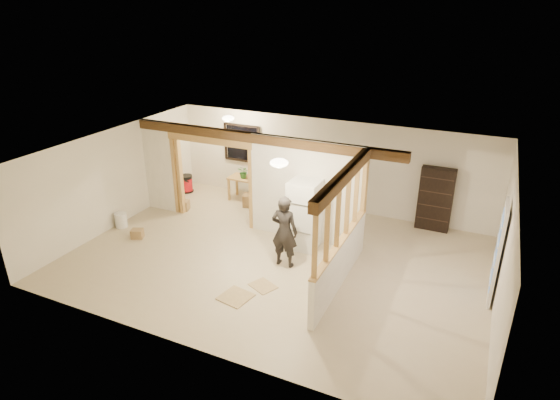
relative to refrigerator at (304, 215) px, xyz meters
The scene contains 30 objects.
floor 1.21m from the refrigerator, 112.23° to the right, with size 9.00×6.50×0.01m, color #BCAC8C.
ceiling 1.89m from the refrigerator, 112.23° to the right, with size 9.00×6.50×0.01m, color white.
wall_back 2.50m from the refrigerator, 97.74° to the left, with size 9.00×0.01×2.50m, color silver.
wall_front 4.10m from the refrigerator, 94.67° to the right, with size 9.00×0.01×2.50m, color silver.
wall_left 4.92m from the refrigerator, behind, with size 0.01×6.50×2.50m, color silver.
wall_right 4.27m from the refrigerator, 11.00° to the right, with size 0.01×6.50×2.50m, color silver.
partition_left_stub 4.42m from the refrigerator, behind, with size 0.90×0.12×2.50m, color white.
partition_center 0.59m from the refrigerator, 108.64° to the left, with size 2.80×0.12×2.50m, color white.
doorway_frame 2.77m from the refrigerator, behind, with size 2.46×0.14×2.20m, color tan.
header_beam_back 2.08m from the refrigerator, 163.70° to the left, with size 7.00×0.18×0.22m, color #52371C.
header_beam_right 2.34m from the refrigerator, 43.66° to the right, with size 0.18×3.30×0.22m, color #52371C.
pony_wall 1.78m from the refrigerator, 43.66° to the right, with size 0.12×3.20×1.00m, color white.
stud_partition 1.94m from the refrigerator, 43.66° to the right, with size 0.14×3.20×1.32m, color tan.
window_back 3.83m from the refrigerator, 141.17° to the left, with size 1.12×0.10×1.10m, color black.
french_door 4.11m from the refrigerator, ahead, with size 0.12×0.86×2.00m, color white.
ceiling_dome_main 2.11m from the refrigerator, 91.37° to the right, with size 0.36×0.36×0.16m, color #FFEABF.
ceiling_dome_util 3.60m from the refrigerator, 152.25° to the left, with size 0.32×0.32×0.14m, color #FFEABF.
hanging_bulb 2.81m from the refrigerator, 161.29° to the left, with size 0.07×0.07×0.07m, color #FFD88C.
refrigerator is the anchor object (origin of this frame).
woman 0.95m from the refrigerator, 94.37° to the right, with size 0.60×0.39×1.63m, color black.
work_table 3.18m from the refrigerator, 142.95° to the left, with size 1.11×0.55×0.70m, color tan.
potted_plant 3.18m from the refrigerator, 144.81° to the left, with size 0.32×0.28×0.36m, color #32612B.
shop_vac 4.87m from the refrigerator, 159.49° to the left, with size 0.41×0.41×0.54m, color #B20D15.
bookshelf 3.44m from the refrigerator, 40.52° to the left, with size 0.82×0.27×1.63m, color black.
bucket 4.80m from the refrigerator, 167.77° to the right, with size 0.31×0.31×0.39m, color silver.
box_util_a 2.83m from the refrigerator, 145.30° to the left, with size 0.40×0.34×0.34m, color #967549.
box_util_b 3.93m from the refrigerator, behind, with size 0.29×0.29×0.27m, color #967549.
box_front 4.14m from the refrigerator, 161.16° to the right, with size 0.28×0.23×0.23m, color #967549.
floor_panel_near 2.65m from the refrigerator, 99.81° to the right, with size 0.57×0.57×0.02m, color tan.
floor_panel_far 2.09m from the refrigerator, 93.42° to the right, with size 0.51×0.41×0.02m, color tan.
Camera 1 is at (3.92, -8.29, 5.38)m, focal length 30.00 mm.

